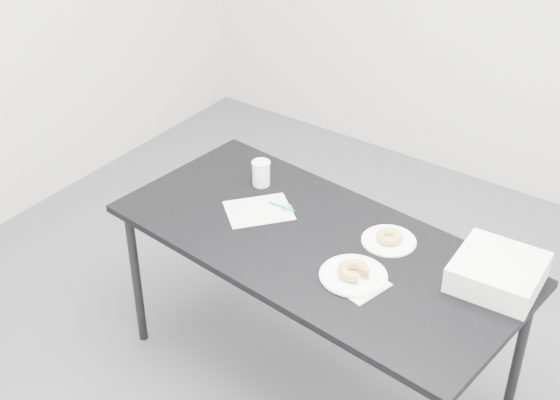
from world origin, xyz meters
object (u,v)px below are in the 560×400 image
Objects in this scene: scorecard at (259,210)px; bakery_box at (498,272)px; donut_far at (389,237)px; pen at (282,207)px; donut_near at (354,271)px; coffee_cup at (261,173)px; plate_far at (389,241)px; table at (316,252)px; plate_near at (353,275)px.

scorecard is 1.01m from bakery_box.
donut_far is 0.33× the size of bakery_box.
pen is 0.54m from donut_near.
donut_far is 0.89× the size of coffee_cup.
coffee_cup is (-0.18, 0.10, 0.05)m from pen.
donut_near reaches higher than pen.
pen is at bearing -174.00° from plate_far.
scorecard is at bearing -167.30° from donut_far.
pen is at bearing 86.79° from scorecard.
table is at bearing -145.37° from plate_far.
plate_far is at bearing 40.23° from table.
table is 5.67× the size of bakery_box.
plate_far is 0.45m from bakery_box.
scorecard is at bearing 178.73° from table.
bakery_box is at bearing 18.95° from table.
coffee_cup is 0.38× the size of bakery_box.
coffee_cup reaches higher than plate_near.
bakery_box is (1.12, -0.05, -0.01)m from coffee_cup.
coffee_cup is at bearing 154.08° from plate_near.
scorecard is 0.10m from pen.
plate_near is 0.53m from bakery_box.
donut_near is (0.24, -0.11, 0.09)m from table.
coffee_cup is at bearing 175.67° from donut_far.
table is 0.29m from plate_far.
plate_near reaches higher than plate_far.
coffee_cup is at bearing 173.92° from bakery_box.
donut_near is (0.56, -0.15, 0.03)m from scorecard.
donut_near is 0.39× the size of bakery_box.
plate_far is 0.02m from donut_far.
plate_far reaches higher than scorecard.
plate_near is 2.49× the size of donut_far.
scorecard is 2.15× the size of pen.
donut_near is at bearing -19.84° from table.
coffee_cup reaches higher than bakery_box.
bakery_box reaches higher than plate_near.
pen is 0.49m from donut_far.
table is at bearing -145.37° from donut_far.
plate_far is (-0.00, 0.28, -0.00)m from plate_near.
plate_near is (0.56, -0.15, 0.01)m from scorecard.
scorecard is 0.88× the size of bakery_box.
bakery_box is (0.45, 0.28, 0.04)m from plate_near.
pen reaches higher than table.
bakery_box is (0.69, 0.16, 0.11)m from table.
coffee_cup reaches higher than donut_near.
coffee_cup is at bearing 162.87° from scorecard.
donut_near is at bearing -90.00° from plate_near.
coffee_cup reaches higher than table.
donut_far is (0.49, 0.05, 0.02)m from pen.
plate_near is 0.83× the size of bakery_box.
scorecard is 0.57m from donut_far.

